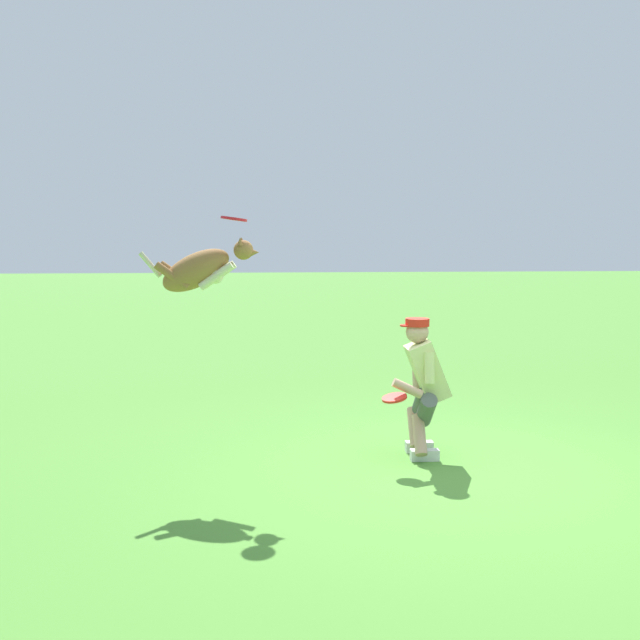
{
  "coord_description": "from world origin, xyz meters",
  "views": [
    {
      "loc": [
        1.62,
        6.59,
        2.14
      ],
      "look_at": [
        1.12,
        -0.45,
        1.3
      ],
      "focal_mm": 44.72,
      "sensor_mm": 36.0,
      "label": 1
    }
  ],
  "objects_px": {
    "person": "(423,383)",
    "dog": "(201,269)",
    "frisbee_held": "(394,398)",
    "frisbee_flying": "(234,219)"
  },
  "relations": [
    {
      "from": "frisbee_flying",
      "to": "frisbee_held",
      "type": "relative_size",
      "value": 1.01
    },
    {
      "from": "person",
      "to": "dog",
      "type": "distance_m",
      "value": 2.28
    },
    {
      "from": "person",
      "to": "dog",
      "type": "relative_size",
      "value": 1.24
    },
    {
      "from": "person",
      "to": "frisbee_held",
      "type": "distance_m",
      "value": 0.4
    },
    {
      "from": "dog",
      "to": "frisbee_flying",
      "type": "height_order",
      "value": "frisbee_flying"
    },
    {
      "from": "person",
      "to": "dog",
      "type": "xyz_separation_m",
      "value": [
        2.0,
        0.23,
        1.07
      ]
    },
    {
      "from": "dog",
      "to": "frisbee_held",
      "type": "relative_size",
      "value": 4.61
    },
    {
      "from": "dog",
      "to": "frisbee_held",
      "type": "bearing_deg",
      "value": 4.86
    },
    {
      "from": "frisbee_flying",
      "to": "frisbee_held",
      "type": "bearing_deg",
      "value": -179.13
    },
    {
      "from": "person",
      "to": "frisbee_held",
      "type": "xyz_separation_m",
      "value": [
        0.31,
        0.23,
        -0.09
      ]
    }
  ]
}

